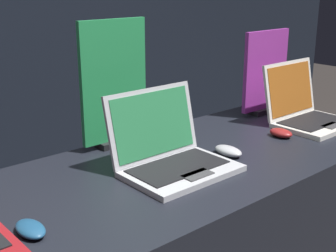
{
  "coord_description": "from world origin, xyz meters",
  "views": [
    {
      "loc": [
        -0.99,
        -0.77,
        1.56
      ],
      "look_at": [
        -0.01,
        0.37,
        1.08
      ],
      "focal_mm": 50.0,
      "sensor_mm": 36.0,
      "label": 1
    }
  ],
  "objects_px": {
    "mouse_middle": "(228,151)",
    "laptop_back": "(306,110)",
    "laptop_middle": "(170,152)",
    "promo_stand_back": "(265,75)",
    "mouse_front": "(30,229)",
    "promo_stand_middle": "(114,87)",
    "mouse_back": "(281,133)"
  },
  "relations": [
    {
      "from": "mouse_middle",
      "to": "laptop_back",
      "type": "xyz_separation_m",
      "value": [
        0.56,
        0.04,
        0.05
      ]
    },
    {
      "from": "mouse_middle",
      "to": "laptop_back",
      "type": "height_order",
      "value": "laptop_back"
    },
    {
      "from": "laptop_middle",
      "to": "promo_stand_back",
      "type": "height_order",
      "value": "promo_stand_back"
    },
    {
      "from": "mouse_middle",
      "to": "mouse_front",
      "type": "bearing_deg",
      "value": -176.75
    },
    {
      "from": "mouse_middle",
      "to": "promo_stand_back",
      "type": "height_order",
      "value": "promo_stand_back"
    },
    {
      "from": "mouse_front",
      "to": "mouse_middle",
      "type": "relative_size",
      "value": 0.95
    },
    {
      "from": "laptop_back",
      "to": "promo_stand_back",
      "type": "bearing_deg",
      "value": 90.0
    },
    {
      "from": "laptop_back",
      "to": "mouse_middle",
      "type": "bearing_deg",
      "value": -175.67
    },
    {
      "from": "laptop_middle",
      "to": "promo_stand_middle",
      "type": "distance_m",
      "value": 0.36
    },
    {
      "from": "promo_stand_middle",
      "to": "mouse_back",
      "type": "bearing_deg",
      "value": -32.67
    },
    {
      "from": "promo_stand_middle",
      "to": "laptop_back",
      "type": "distance_m",
      "value": 0.88
    },
    {
      "from": "mouse_back",
      "to": "promo_stand_back",
      "type": "relative_size",
      "value": 0.26
    },
    {
      "from": "mouse_front",
      "to": "promo_stand_back",
      "type": "height_order",
      "value": "promo_stand_back"
    },
    {
      "from": "promo_stand_back",
      "to": "promo_stand_middle",
      "type": "bearing_deg",
      "value": 173.67
    },
    {
      "from": "mouse_front",
      "to": "promo_stand_middle",
      "type": "relative_size",
      "value": 0.23
    },
    {
      "from": "mouse_middle",
      "to": "promo_stand_middle",
      "type": "relative_size",
      "value": 0.24
    },
    {
      "from": "laptop_middle",
      "to": "promo_stand_back",
      "type": "xyz_separation_m",
      "value": [
        0.81,
        0.23,
        0.13
      ]
    },
    {
      "from": "mouse_middle",
      "to": "promo_stand_back",
      "type": "xyz_separation_m",
      "value": [
        0.56,
        0.28,
        0.17
      ]
    },
    {
      "from": "laptop_back",
      "to": "mouse_back",
      "type": "height_order",
      "value": "laptop_back"
    },
    {
      "from": "mouse_middle",
      "to": "laptop_back",
      "type": "bearing_deg",
      "value": 4.33
    },
    {
      "from": "promo_stand_middle",
      "to": "laptop_middle",
      "type": "bearing_deg",
      "value": -90.0
    },
    {
      "from": "promo_stand_middle",
      "to": "promo_stand_back",
      "type": "distance_m",
      "value": 0.81
    },
    {
      "from": "mouse_back",
      "to": "promo_stand_back",
      "type": "bearing_deg",
      "value": 49.52
    },
    {
      "from": "mouse_middle",
      "to": "promo_stand_middle",
      "type": "distance_m",
      "value": 0.49
    },
    {
      "from": "laptop_middle",
      "to": "promo_stand_middle",
      "type": "height_order",
      "value": "promo_stand_middle"
    },
    {
      "from": "promo_stand_middle",
      "to": "promo_stand_back",
      "type": "height_order",
      "value": "promo_stand_middle"
    },
    {
      "from": "laptop_middle",
      "to": "promo_stand_middle",
      "type": "xyz_separation_m",
      "value": [
        0.0,
        0.32,
        0.17
      ]
    },
    {
      "from": "mouse_back",
      "to": "mouse_front",
      "type": "bearing_deg",
      "value": -177.67
    },
    {
      "from": "mouse_front",
      "to": "mouse_middle",
      "type": "distance_m",
      "value": 0.8
    },
    {
      "from": "laptop_back",
      "to": "mouse_back",
      "type": "xyz_separation_m",
      "value": [
        -0.24,
        -0.04,
        -0.05
      ]
    },
    {
      "from": "mouse_front",
      "to": "laptop_back",
      "type": "relative_size",
      "value": 0.33
    },
    {
      "from": "laptop_middle",
      "to": "laptop_back",
      "type": "xyz_separation_m",
      "value": [
        0.81,
        -0.0,
        0.0
      ]
    }
  ]
}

